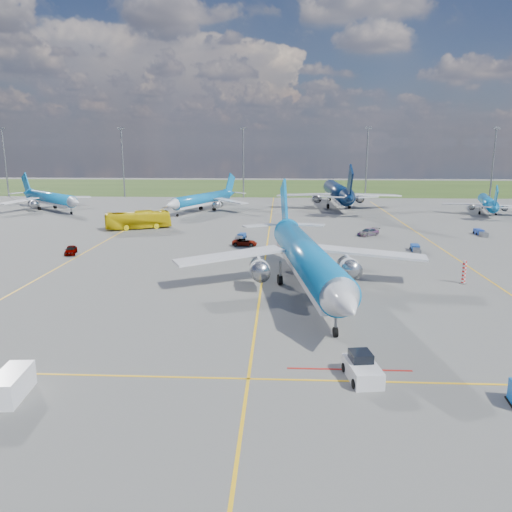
{
  "coord_description": "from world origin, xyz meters",
  "views": [
    {
      "loc": [
        2.34,
        -55.26,
        17.77
      ],
      "look_at": [
        -0.65,
        5.1,
        4.0
      ],
      "focal_mm": 35.0,
      "sensor_mm": 36.0,
      "label": 1
    }
  ],
  "objects_px": {
    "service_van": "(11,385)",
    "baggage_tug_e": "(480,233)",
    "main_airliner": "(306,290)",
    "service_car_a": "(71,250)",
    "warning_post": "(464,272)",
    "service_car_c": "(368,232)",
    "baggage_tug_c": "(241,237)",
    "bg_jet_ne": "(487,214)",
    "bg_jet_nnw": "(203,211)",
    "apron_bus": "(138,220)",
    "baggage_tug_w": "(416,249)",
    "pushback_tug": "(362,369)",
    "bg_jet_nw": "(51,210)",
    "service_car_b": "(245,242)",
    "bg_jet_n": "(337,207)"
  },
  "relations": [
    {
      "from": "baggage_tug_e",
      "to": "apron_bus",
      "type": "bearing_deg",
      "value": 176.07
    },
    {
      "from": "service_car_a",
      "to": "baggage_tug_c",
      "type": "height_order",
      "value": "service_car_a"
    },
    {
      "from": "main_airliner",
      "to": "baggage_tug_e",
      "type": "distance_m",
      "value": 53.44
    },
    {
      "from": "bg_jet_nnw",
      "to": "service_car_a",
      "type": "xyz_separation_m",
      "value": [
        -13.46,
        -53.01,
        0.7
      ]
    },
    {
      "from": "baggage_tug_c",
      "to": "service_car_a",
      "type": "bearing_deg",
      "value": -141.16
    },
    {
      "from": "service_car_b",
      "to": "bg_jet_ne",
      "type": "bearing_deg",
      "value": -52.23
    },
    {
      "from": "warning_post",
      "to": "bg_jet_nw",
      "type": "xyz_separation_m",
      "value": [
        -85.48,
        67.57,
        -1.5
      ]
    },
    {
      "from": "bg_jet_nnw",
      "to": "apron_bus",
      "type": "xyz_separation_m",
      "value": [
        -9.35,
        -28.24,
        1.89
      ]
    },
    {
      "from": "bg_jet_n",
      "to": "service_car_b",
      "type": "distance_m",
      "value": 59.49
    },
    {
      "from": "service_van",
      "to": "service_car_a",
      "type": "height_order",
      "value": "service_van"
    },
    {
      "from": "apron_bus",
      "to": "pushback_tug",
      "type": "bearing_deg",
      "value": -174.91
    },
    {
      "from": "bg_jet_nw",
      "to": "bg_jet_n",
      "type": "xyz_separation_m",
      "value": [
        77.73,
        10.27,
        0.0
      ]
    },
    {
      "from": "bg_jet_nw",
      "to": "service_car_c",
      "type": "distance_m",
      "value": 85.96
    },
    {
      "from": "apron_bus",
      "to": "service_car_b",
      "type": "bearing_deg",
      "value": -148.5
    },
    {
      "from": "warning_post",
      "to": "bg_jet_ne",
      "type": "relative_size",
      "value": 0.1
    },
    {
      "from": "bg_jet_nnw",
      "to": "apron_bus",
      "type": "bearing_deg",
      "value": -84.25
    },
    {
      "from": "baggage_tug_e",
      "to": "service_car_c",
      "type": "bearing_deg",
      "value": -176.26
    },
    {
      "from": "bg_jet_ne",
      "to": "service_car_b",
      "type": "relative_size",
      "value": 6.98
    },
    {
      "from": "baggage_tug_e",
      "to": "bg_jet_n",
      "type": "bearing_deg",
      "value": 118.14
    },
    {
      "from": "service_van",
      "to": "baggage_tug_e",
      "type": "height_order",
      "value": "service_van"
    },
    {
      "from": "bg_jet_nw",
      "to": "service_van",
      "type": "xyz_separation_m",
      "value": [
        42.8,
        -99.18,
        0.94
      ]
    },
    {
      "from": "baggage_tug_c",
      "to": "bg_jet_ne",
      "type": "bearing_deg",
      "value": 42.41
    },
    {
      "from": "main_airliner",
      "to": "service_car_a",
      "type": "height_order",
      "value": "main_airliner"
    },
    {
      "from": "baggage_tug_w",
      "to": "main_airliner",
      "type": "bearing_deg",
      "value": -122.75
    },
    {
      "from": "main_airliner",
      "to": "service_car_a",
      "type": "bearing_deg",
      "value": 145.78
    },
    {
      "from": "bg_jet_nw",
      "to": "service_car_c",
      "type": "relative_size",
      "value": 7.06
    },
    {
      "from": "bg_jet_ne",
      "to": "baggage_tug_w",
      "type": "bearing_deg",
      "value": 72.72
    },
    {
      "from": "service_car_b",
      "to": "service_car_c",
      "type": "relative_size",
      "value": 0.89
    },
    {
      "from": "baggage_tug_w",
      "to": "service_car_c",
      "type": "bearing_deg",
      "value": 117.97
    },
    {
      "from": "warning_post",
      "to": "service_car_c",
      "type": "relative_size",
      "value": 0.6
    },
    {
      "from": "warning_post",
      "to": "service_car_c",
      "type": "bearing_deg",
      "value": 101.01
    },
    {
      "from": "main_airliner",
      "to": "pushback_tug",
      "type": "xyz_separation_m",
      "value": [
        3.19,
        -23.38,
        0.8
      ]
    },
    {
      "from": "main_airliner",
      "to": "bg_jet_ne",
      "type": "bearing_deg",
      "value": 47.15
    },
    {
      "from": "bg_jet_ne",
      "to": "pushback_tug",
      "type": "height_order",
      "value": "bg_jet_ne"
    },
    {
      "from": "baggage_tug_e",
      "to": "baggage_tug_w",
      "type": "bearing_deg",
      "value": -136.92
    },
    {
      "from": "pushback_tug",
      "to": "apron_bus",
      "type": "height_order",
      "value": "apron_bus"
    },
    {
      "from": "bg_jet_nnw",
      "to": "service_van",
      "type": "relative_size",
      "value": 8.07
    },
    {
      "from": "bg_jet_ne",
      "to": "baggage_tug_c",
      "type": "distance_m",
      "value": 71.08
    },
    {
      "from": "bg_jet_nw",
      "to": "service_car_a",
      "type": "height_order",
      "value": "bg_jet_nw"
    },
    {
      "from": "bg_jet_nw",
      "to": "apron_bus",
      "type": "bearing_deg",
      "value": -90.64
    },
    {
      "from": "bg_jet_nnw",
      "to": "service_van",
      "type": "bearing_deg",
      "value": -65.02
    },
    {
      "from": "bg_jet_n",
      "to": "baggage_tug_w",
      "type": "relative_size",
      "value": 10.24
    },
    {
      "from": "baggage_tug_w",
      "to": "warning_post",
      "type": "bearing_deg",
      "value": -79.99
    },
    {
      "from": "warning_post",
      "to": "pushback_tug",
      "type": "relative_size",
      "value": 0.5
    },
    {
      "from": "bg_jet_nw",
      "to": "service_car_b",
      "type": "height_order",
      "value": "bg_jet_nw"
    },
    {
      "from": "warning_post",
      "to": "main_airliner",
      "type": "xyz_separation_m",
      "value": [
        -20.45,
        -4.09,
        -1.5
      ]
    },
    {
      "from": "bg_jet_ne",
      "to": "pushback_tug",
      "type": "distance_m",
      "value": 104.88
    },
    {
      "from": "bg_jet_n",
      "to": "service_car_a",
      "type": "bearing_deg",
      "value": 50.16
    },
    {
      "from": "bg_jet_nnw",
      "to": "service_van",
      "type": "distance_m",
      "value": 99.1
    },
    {
      "from": "bg_jet_nw",
      "to": "baggage_tug_c",
      "type": "height_order",
      "value": "bg_jet_nw"
    }
  ]
}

